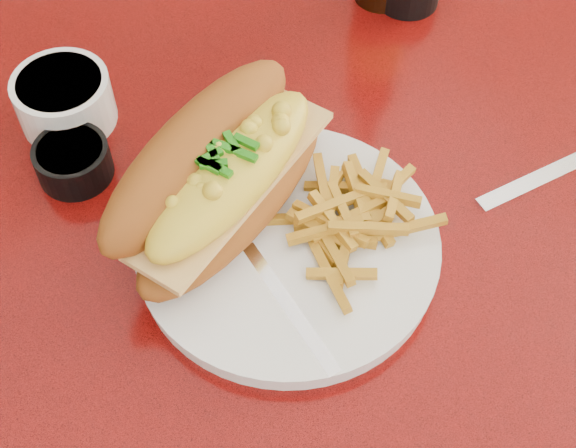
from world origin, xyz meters
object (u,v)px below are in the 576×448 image
dinner_plate (288,246)px  sauce_cup_left (73,160)px  mac_hoagie (220,173)px  gravy_ramekin (64,99)px  diner_table (319,293)px  fork (277,289)px  booth_bench_far (91,49)px

dinner_plate → sauce_cup_left: size_ratio=3.16×
mac_hoagie → gravy_ramekin: size_ratio=2.30×
diner_table → fork: 0.21m
mac_hoagie → gravy_ramekin: 0.18m
diner_table → booth_bench_far: bearing=90.0°
booth_bench_far → fork: size_ratio=7.78×
booth_bench_far → fork: (-0.08, -0.88, 0.50)m
booth_bench_far → gravy_ramekin: size_ratio=11.21×
diner_table → fork: size_ratio=7.98×
dinner_plate → fork: size_ratio=1.71×
mac_hoagie → gravy_ramekin: (-0.07, 0.17, -0.03)m
diner_table → sauce_cup_left: size_ratio=14.71×
booth_bench_far → mac_hoagie: (-0.08, -0.79, 0.54)m
fork → gravy_ramekin: 0.27m
booth_bench_far → fork: booth_bench_far is taller
diner_table → dinner_plate: dinner_plate is taller
sauce_cup_left → diner_table: bearing=-35.7°
diner_table → dinner_plate: (-0.06, -0.03, 0.17)m
booth_bench_far → mac_hoagie: booth_bench_far is taller
diner_table → sauce_cup_left: sauce_cup_left is taller
booth_bench_far → dinner_plate: 0.98m
mac_hoagie → sauce_cup_left: 0.14m
dinner_plate → sauce_cup_left: bearing=126.5°
dinner_plate → sauce_cup_left: sauce_cup_left is taller
booth_bench_far → mac_hoagie: size_ratio=4.89×
diner_table → dinner_plate: size_ratio=4.65×
gravy_ramekin → fork: bearing=-74.2°
diner_table → mac_hoagie: bearing=166.4°
fork → diner_table: bearing=-52.6°
dinner_plate → mac_hoagie: 0.08m
booth_bench_far → dinner_plate: bearing=-93.7°
fork → gravy_ramekin: bearing=13.9°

